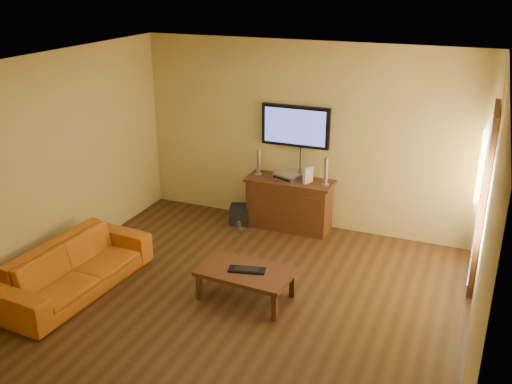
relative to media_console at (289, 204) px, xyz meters
The scene contains 14 objects.
ground_plane 2.29m from the media_console, 86.34° to the right, with size 5.00×5.00×0.00m, color #35200E.
room_walls 2.09m from the media_console, 84.93° to the right, with size 5.00×5.00×5.00m.
french_door 2.74m from the media_console, 11.95° to the right, with size 0.07×1.02×2.22m.
media_console is the anchor object (origin of this frame).
television 1.14m from the media_console, 90.00° to the left, with size 1.01×0.08×0.60m.
coffee_table 2.05m from the media_console, 84.64° to the right, with size 1.10×0.70×0.37m.
sofa 3.16m from the media_console, 123.67° to the right, with size 1.99×0.58×0.78m, color #BC6114.
speaker_left 0.75m from the media_console, behind, with size 0.11×0.11×0.40m.
speaker_right 0.77m from the media_console, ahead, with size 0.11×0.11×0.40m.
av_receiver 0.42m from the media_console, 168.18° to the left, with size 0.36×0.25×0.08m, color silver.
game_console 0.56m from the media_console, ahead, with size 0.05×0.17×0.23m, color white.
subwoofer 0.78m from the media_console, 168.99° to the right, with size 0.28×0.28×0.28m, color black.
bottle 0.81m from the media_console, 143.85° to the right, with size 0.06×0.06×0.18m.
keyboard 2.07m from the media_console, 84.20° to the right, with size 0.45×0.25×0.03m.
Camera 1 is at (2.35, -5.08, 3.59)m, focal length 40.00 mm.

